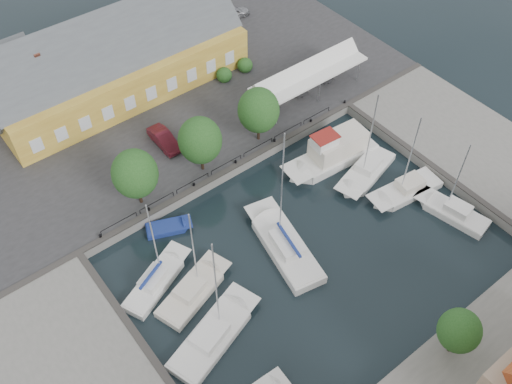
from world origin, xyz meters
TOP-DOWN VIEW (x-y plane):
  - ground at (0.00, 0.00)m, footprint 140.00×140.00m
  - north_quay at (0.00, 23.00)m, footprint 56.00×26.00m
  - east_quay at (22.00, -2.00)m, footprint 12.00×24.00m
  - quay_edge_fittings at (0.02, 4.75)m, footprint 56.00×24.72m
  - warehouse at (-2.60, 28.36)m, footprint 28.56×14.00m
  - tent_canopy at (14.00, 14.50)m, footprint 14.00×4.00m
  - quay_trees at (-2.00, 12.00)m, footprint 18.20×4.20m
  - car_silver at (16.67, 32.13)m, footprint 4.43×2.23m
  - car_red at (-3.13, 17.26)m, footprint 1.62×4.56m
  - center_sailboat at (-1.37, 0.06)m, footprint 4.96×10.57m
  - trawler at (9.63, 5.57)m, footprint 10.70×3.96m
  - east_boat_a at (10.98, 2.14)m, footprint 8.28×4.60m
  - east_boat_b at (12.27, -2.01)m, footprint 8.00×3.52m
  - east_boat_c at (13.63, -6.63)m, footprint 3.65×7.44m
  - west_boat_a at (-12.33, 4.02)m, footprint 7.76×5.05m
  - west_boat_b at (-10.42, 1.26)m, footprint 7.92×4.83m
  - west_boat_c at (-11.42, -3.11)m, footprint 9.46×5.58m
  - launch_nw at (-8.39, 8.44)m, footprint 4.53×3.18m

SIDE VIEW (x-z plane):
  - ground at x=0.00m, z-range 0.00..0.00m
  - launch_nw at x=-8.39m, z-range -0.35..0.53m
  - east_boat_c at x=13.63m, z-range -4.43..4.95m
  - west_boat_b at x=-10.42m, z-range -4.97..5.49m
  - west_boat_c at x=-11.42m, z-range -5.84..6.36m
  - east_boat_b at x=12.27m, z-range -5.08..5.60m
  - east_boat_a at x=10.98m, z-range -5.40..5.93m
  - west_boat_a at x=-12.33m, z-range -4.86..5.40m
  - center_sailboat at x=-1.37m, z-range -6.58..7.30m
  - north_quay at x=0.00m, z-range 0.00..1.00m
  - east_quay at x=22.00m, z-range 0.00..1.00m
  - trawler at x=9.63m, z-range -1.48..3.52m
  - quay_edge_fittings at x=0.02m, z-range 0.86..1.26m
  - car_silver at x=16.67m, z-range 1.00..2.45m
  - car_red at x=-3.13m, z-range 1.00..2.50m
  - tent_canopy at x=14.00m, z-range 2.27..5.10m
  - warehouse at x=-2.60m, z-range -0.35..9.20m
  - quay_trees at x=-2.00m, z-range 1.73..8.03m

